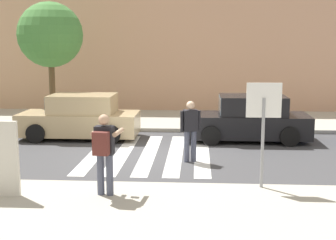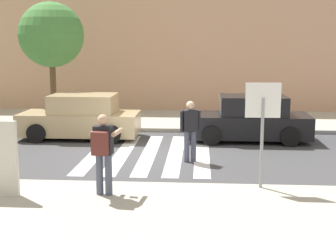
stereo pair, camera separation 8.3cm
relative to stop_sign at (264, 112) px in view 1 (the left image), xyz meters
The scene contains 15 objects.
ground_plane 4.83m from the stop_sign, 130.32° to the left, with size 120.00×120.00×0.00m, color #424244.
sidewalk_near 4.39m from the stop_sign, 135.98° to the right, with size 60.00×6.00×0.14m, color #B2AD9E.
sidewalk_far 10.00m from the stop_sign, 107.08° to the left, with size 60.00×4.80×0.14m, color #B2AD9E.
building_facade_far 14.14m from the stop_sign, 101.83° to the left, with size 56.00×4.00×5.59m, color tan.
crosswalk_stripe_0 6.04m from the stop_sign, 141.23° to the left, with size 0.44×5.20×0.01m, color silver.
crosswalk_stripe_1 5.47m from the stop_sign, 135.66° to the left, with size 0.44×5.20×0.01m, color silver.
crosswalk_stripe_2 4.97m from the stop_sign, 128.72° to the left, with size 0.44×5.20×0.01m, color silver.
crosswalk_stripe_3 4.55m from the stop_sign, 120.10° to the left, with size 0.44×5.20×0.01m, color silver.
crosswalk_stripe_4 4.24m from the stop_sign, 109.70° to the left, with size 0.44×5.20×0.01m, color silver.
stop_sign is the anchor object (origin of this frame).
photographer_with_backpack 3.52m from the stop_sign, 166.97° to the right, with size 0.64×0.88×1.72m.
pedestrian_crossing 3.26m from the stop_sign, 121.30° to the left, with size 0.56×0.33×1.72m.
parked_car_tan 8.02m from the stop_sign, 134.04° to the left, with size 4.10×1.92×1.55m.
parked_car_black 5.82m from the stop_sign, 86.75° to the left, with size 4.10×1.92×1.55m.
street_tree_west 11.15m from the stop_sign, 131.41° to the left, with size 2.58×2.58×4.78m.
Camera 1 is at (1.45, -13.58, 3.34)m, focal length 50.00 mm.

